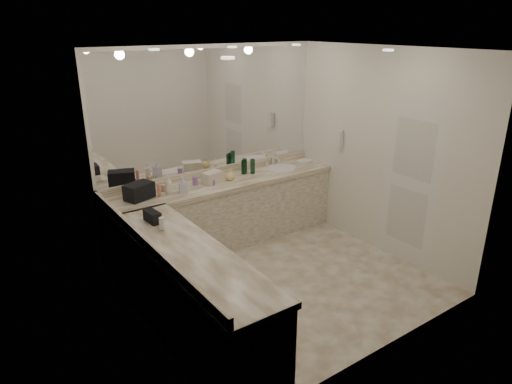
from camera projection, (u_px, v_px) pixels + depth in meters
floor at (279, 280)px, 5.37m from camera, size 3.20×3.20×0.00m
ceiling at (284, 49)px, 4.47m from camera, size 3.20×3.20×0.00m
wall_back at (212, 146)px, 6.07m from camera, size 3.20×0.02×2.60m
wall_left at (139, 207)px, 4.06m from camera, size 0.02×3.00×2.60m
wall_right at (381, 152)px, 5.78m from camera, size 0.02×3.00×2.60m
vanity_back_base at (225, 214)px, 6.15m from camera, size 3.20×0.60×0.84m
vanity_back_top at (225, 183)px, 5.99m from camera, size 3.20×0.64×0.06m
vanity_left_base at (190, 296)px, 4.30m from camera, size 0.60×2.40×0.84m
vanity_left_top at (189, 254)px, 4.15m from camera, size 0.64×2.42×0.06m
backsplash_back at (214, 172)px, 6.18m from camera, size 3.20×0.04×0.10m
backsplash_left at (145, 242)px, 4.20m from camera, size 0.04×3.00×0.10m
mirror_back at (211, 111)px, 5.90m from camera, size 3.12×0.01×1.55m
mirror_left at (136, 156)px, 3.90m from camera, size 0.01×2.92×1.55m
sink at (281, 168)px, 6.50m from camera, size 0.44×0.44×0.03m
faucet at (273, 160)px, 6.63m from camera, size 0.24×0.16×0.14m
wall_phone at (339, 138)px, 6.28m from camera, size 0.06×0.10×0.24m
door at (410, 182)px, 5.48m from camera, size 0.02×0.82×2.10m
black_toiletry_bag at (139, 192)px, 5.32m from camera, size 0.38×0.30×0.19m
black_bag_spill at (152, 217)px, 4.72m from camera, size 0.12×0.23×0.12m
cream_cosmetic_case at (212, 177)px, 5.87m from camera, size 0.29×0.23×0.15m
hand_towel at (304, 161)px, 6.74m from camera, size 0.24×0.18×0.04m
lotion_left at (162, 224)px, 4.53m from camera, size 0.05×0.05×0.13m
soap_bottle_a at (169, 185)px, 5.50m from camera, size 0.10×0.10×0.22m
soap_bottle_b at (183, 185)px, 5.53m from camera, size 0.12×0.12×0.21m
soap_bottle_c at (230, 175)px, 5.97m from camera, size 0.14×0.14×0.15m
green_bottle_0 at (244, 167)px, 6.22m from camera, size 0.06×0.06×0.19m
green_bottle_1 at (245, 166)px, 6.24m from camera, size 0.06×0.06×0.21m
green_bottle_2 at (253, 166)px, 6.23m from camera, size 0.06×0.06×0.20m
amenity_bottle_0 at (132, 196)px, 5.25m from camera, size 0.06×0.06×0.15m
amenity_bottle_1 at (213, 183)px, 5.81m from camera, size 0.05×0.05×0.07m
amenity_bottle_2 at (152, 193)px, 5.45m from camera, size 0.04×0.04×0.07m
amenity_bottle_3 at (231, 174)px, 6.13m from camera, size 0.04×0.04×0.07m
amenity_bottle_4 at (163, 188)px, 5.59m from camera, size 0.06×0.06×0.08m
amenity_bottle_5 at (195, 181)px, 5.81m from camera, size 0.06×0.06×0.11m
amenity_bottle_6 at (208, 177)px, 5.89m from camera, size 0.05×0.05×0.14m
amenity_bottle_7 at (159, 191)px, 5.41m from camera, size 0.04×0.04×0.15m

